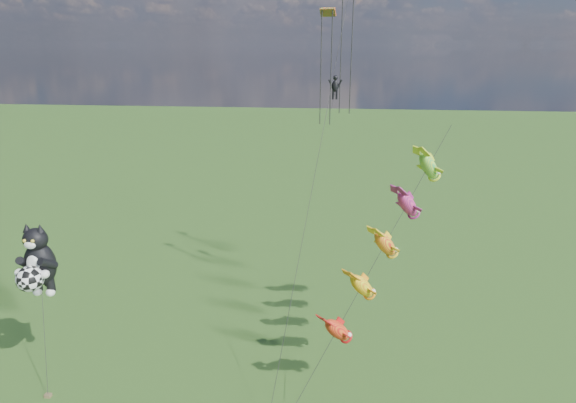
# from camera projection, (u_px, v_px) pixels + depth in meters

# --- Properties ---
(cat_kite_rig) EXTENTS (2.42, 4.08, 10.65)m
(cat_kite_rig) POSITION_uv_depth(u_px,v_px,m) (37.00, 263.00, 30.37)
(cat_kite_rig) COLOR brown
(cat_kite_rig) RESTS_ON ground
(fish_windsock_rig) EXTENTS (10.58, 12.11, 15.97)m
(fish_windsock_rig) POSITION_uv_depth(u_px,v_px,m) (385.00, 244.00, 30.97)
(fish_windsock_rig) COLOR brown
(fish_windsock_rig) RESTS_ON ground
(parafoil_rig) EXTENTS (4.77, 17.20, 25.05)m
(parafoil_rig) POSITION_uv_depth(u_px,v_px,m) (335.00, 74.00, 35.30)
(parafoil_rig) COLOR brown
(parafoil_rig) RESTS_ON ground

